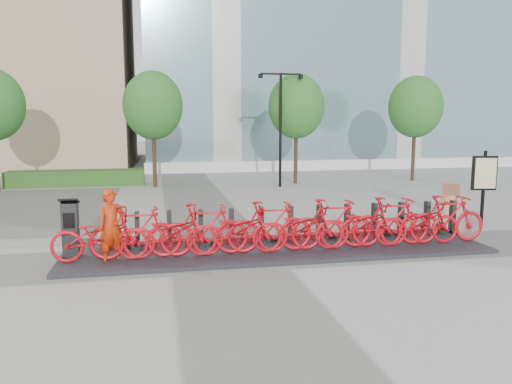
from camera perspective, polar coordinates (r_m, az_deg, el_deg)
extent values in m
plane|color=#9C9C9B|center=(11.04, -3.60, -7.43)|extent=(120.00, 120.00, 0.00)
cube|color=#356A22|center=(24.15, -19.79, 1.52)|extent=(6.00, 1.20, 0.70)
cylinder|color=#503425|center=(22.59, -11.55, 4.34)|extent=(0.18, 0.18, 3.00)
ellipsoid|color=#2F5826|center=(22.55, -11.71, 9.67)|extent=(2.60, 2.60, 2.99)
cylinder|color=#503425|center=(23.48, 4.57, 4.62)|extent=(0.18, 0.18, 3.00)
ellipsoid|color=#2F5826|center=(23.44, 4.63, 9.75)|extent=(2.60, 2.60, 2.99)
cylinder|color=#503425|center=(25.77, 17.56, 4.59)|extent=(0.18, 0.18, 3.00)
ellipsoid|color=#2F5826|center=(25.73, 17.76, 9.26)|extent=(2.60, 2.60, 2.99)
cylinder|color=black|center=(22.21, 2.81, 7.01)|extent=(0.12, 0.12, 5.00)
cube|color=black|center=(22.19, 1.70, 13.35)|extent=(0.90, 0.08, 0.08)
cube|color=black|center=(22.41, 4.00, 13.29)|extent=(0.90, 0.08, 0.08)
cylinder|color=black|center=(22.08, 0.53, 13.12)|extent=(0.20, 0.20, 0.18)
cylinder|color=black|center=(22.52, 5.13, 12.99)|extent=(0.20, 0.20, 0.18)
cube|color=#25252B|center=(11.55, 2.64, -6.51)|extent=(9.60, 2.40, 0.08)
imported|color=red|center=(10.82, -17.41, -4.85)|extent=(1.98, 0.69, 1.04)
imported|color=red|center=(10.75, -13.60, -4.47)|extent=(1.92, 0.54, 1.15)
imported|color=red|center=(10.76, -9.74, -4.66)|extent=(1.98, 0.69, 1.04)
imported|color=red|center=(10.79, -5.91, -4.24)|extent=(1.92, 0.54, 1.15)
imported|color=red|center=(10.89, -2.12, -4.39)|extent=(1.98, 0.69, 1.04)
imported|color=red|center=(11.01, 1.58, -3.94)|extent=(1.92, 0.54, 1.15)
imported|color=red|center=(11.20, 5.19, -4.06)|extent=(1.98, 0.69, 1.04)
imported|color=red|center=(11.41, 8.67, -3.60)|extent=(1.92, 0.54, 1.15)
imported|color=red|center=(11.69, 11.99, -3.69)|extent=(1.98, 0.69, 1.04)
imported|color=red|center=(11.97, 15.17, -3.24)|extent=(1.92, 0.54, 1.15)
imported|color=red|center=(12.32, 18.16, -3.31)|extent=(1.98, 0.69, 1.04)
imported|color=red|center=(12.68, 21.02, -2.87)|extent=(1.92, 0.54, 1.15)
cube|color=black|center=(11.33, -20.43, -4.08)|extent=(0.33, 0.29, 1.17)
cube|color=black|center=(11.22, -20.59, -0.97)|extent=(0.40, 0.34, 0.15)
cube|color=black|center=(11.14, -20.61, -3.09)|extent=(0.23, 0.02, 0.33)
imported|color=red|center=(10.74, -16.15, -3.86)|extent=(0.67, 0.57, 1.58)
cylinder|color=#FF4700|center=(16.81, 21.33, -0.76)|extent=(0.65, 0.65, 1.02)
cylinder|color=black|center=(15.43, 24.54, 0.37)|extent=(0.10, 0.10, 2.13)
cube|color=black|center=(15.38, 24.64, 1.98)|extent=(0.70, 0.21, 0.97)
cube|color=beige|center=(15.34, 24.77, 1.95)|extent=(0.59, 0.12, 0.85)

